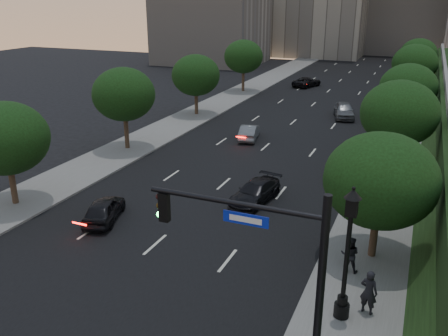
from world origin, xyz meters
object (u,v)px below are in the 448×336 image
at_px(sedan_far_left, 307,82).
at_px(traffic_signal_mast, 283,293).
at_px(sedan_far_right, 344,110).
at_px(sedan_near_right, 255,192).
at_px(street_lamp, 346,260).
at_px(sedan_mid_left, 249,132).
at_px(pedestrian_a, 369,292).
at_px(pedestrian_b, 350,254).
at_px(sedan_near_left, 104,209).
at_px(pedestrian_c, 374,202).

bearing_deg(sedan_far_left, traffic_signal_mast, 121.47).
relative_size(traffic_signal_mast, sedan_far_right, 1.48).
bearing_deg(sedan_near_right, street_lamp, -44.82).
bearing_deg(sedan_far_right, sedan_mid_left, -134.04).
xyz_separation_m(pedestrian_a, pedestrian_b, (-1.14, 2.78, -0.09)).
height_order(sedan_near_left, pedestrian_c, pedestrian_c).
bearing_deg(street_lamp, pedestrian_a, 34.81).
height_order(pedestrian_b, pedestrian_c, pedestrian_c).
xyz_separation_m(pedestrian_b, pedestrian_c, (0.35, 6.18, 0.11)).
distance_m(sedan_near_right, pedestrian_b, 8.89).
bearing_deg(sedan_mid_left, sedan_far_left, -98.32).
bearing_deg(traffic_signal_mast, pedestrian_c, 84.49).
bearing_deg(sedan_far_right, pedestrian_c, -91.09).
distance_m(pedestrian_a, pedestrian_b, 3.01).
bearing_deg(sedan_far_right, traffic_signal_mast, -97.93).
height_order(sedan_near_right, pedestrian_a, pedestrian_a).
height_order(street_lamp, sedan_far_left, street_lamp).
relative_size(sedan_near_left, sedan_far_right, 0.83).
xyz_separation_m(sedan_far_right, pedestrian_a, (6.30, -32.48, 0.28)).
distance_m(sedan_near_left, sedan_mid_left, 18.42).
distance_m(sedan_mid_left, sedan_far_left, 27.31).
bearing_deg(sedan_near_left, sedan_far_left, -108.93).
relative_size(sedan_near_left, sedan_near_right, 0.89).
distance_m(sedan_far_right, pedestrian_a, 33.09).
relative_size(street_lamp, pedestrian_b, 3.32).
distance_m(street_lamp, sedan_far_left, 50.99).
distance_m(sedan_near_right, sedan_far_right, 23.78).
height_order(sedan_far_right, pedestrian_c, pedestrian_c).
bearing_deg(street_lamp, sedan_far_left, 104.98).
distance_m(sedan_near_left, pedestrian_a, 15.01).
height_order(street_lamp, pedestrian_a, street_lamp).
relative_size(street_lamp, pedestrian_a, 2.99).
xyz_separation_m(street_lamp, sedan_near_right, (-6.83, 9.36, -1.99)).
xyz_separation_m(sedan_near_left, sedan_far_left, (0.64, 45.58, 0.00)).
xyz_separation_m(traffic_signal_mast, pedestrian_b, (1.00, 7.75, -2.68)).
distance_m(sedan_far_left, sedan_near_right, 40.36).
distance_m(sedan_mid_left, pedestrian_a, 24.82).
height_order(street_lamp, sedan_near_left, street_lamp).
bearing_deg(pedestrian_a, pedestrian_c, -70.71).
bearing_deg(sedan_mid_left, sedan_near_left, 72.47).
height_order(sedan_mid_left, pedestrian_a, pedestrian_a).
xyz_separation_m(sedan_near_left, sedan_mid_left, (2.02, 18.31, -0.01)).
bearing_deg(sedan_far_left, pedestrian_c, 127.42).
xyz_separation_m(sedan_near_left, sedan_near_right, (6.98, 5.72, -0.03)).
distance_m(traffic_signal_mast, sedan_far_right, 37.79).
bearing_deg(street_lamp, sedan_mid_left, 118.22).
height_order(traffic_signal_mast, pedestrian_b, traffic_signal_mast).
height_order(sedan_far_left, pedestrian_c, pedestrian_c).
relative_size(pedestrian_b, pedestrian_c, 0.88).
bearing_deg(sedan_near_right, sedan_far_right, 95.65).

